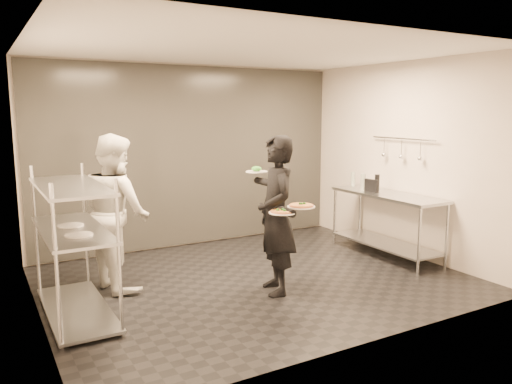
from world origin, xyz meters
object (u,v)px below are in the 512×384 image
pass_rack (73,243)px  pos_monitor (371,186)px  pizza_plate_near (282,212)px  chef (116,212)px  waiter (276,215)px  pizza_plate_far (301,206)px  bottle_clear (353,179)px  salad_plate (257,170)px  bottle_dark (377,183)px  prep_counter (387,213)px  bottle_green (363,182)px

pass_rack → pos_monitor: 4.22m
pizza_plate_near → pos_monitor: size_ratio=1.14×
pass_rack → chef: size_ratio=0.87×
waiter → pizza_plate_near: size_ratio=6.15×
pizza_plate_far → pos_monitor: bearing=26.9°
bottle_clear → salad_plate: bearing=-157.5°
bottle_dark → salad_plate: bearing=-169.9°
waiter → chef: 1.90m
bottle_clear → bottle_dark: bottle_dark is taller
pizza_plate_near → pos_monitor: pos_monitor is taller
waiter → chef: bearing=-110.4°
pizza_plate_far → bottle_dark: 2.28m
chef → bottle_dark: 3.78m
pass_rack → bottle_dark: (4.36, 0.26, 0.27)m
chef → pizza_plate_near: bearing=-142.7°
chef → salad_plate: (1.47, -0.77, 0.49)m
pass_rack → salad_plate: pass_rack is taller
pos_monitor → prep_counter: bearing=-69.6°
salad_plate → chef: bearing=152.2°
salad_plate → bottle_green: size_ratio=1.00×
prep_counter → bottle_green: bottle_green is taller
pizza_plate_far → bottle_green: 2.16m
bottle_green → bottle_clear: bearing=66.7°
salad_plate → bottle_green: 2.20m
waiter → prep_counter: bearing=117.1°
waiter → pos_monitor: bearing=123.6°
pos_monitor → bottle_clear: 0.60m
pizza_plate_near → bottle_green: size_ratio=1.17×
bottle_green → bottle_clear: size_ratio=1.15×
pizza_plate_near → bottle_green: 2.36m
chef → pizza_plate_far: chef is taller
prep_counter → chef: 3.79m
waiter → salad_plate: bearing=-151.6°
salad_plate → bottle_dark: bearing=10.1°
salad_plate → bottle_dark: size_ratio=1.04×
pos_monitor → bottle_dark: 0.16m
pizza_plate_near → bottle_green: (2.11, 1.07, 0.04)m
chef → pizza_plate_far: size_ratio=5.94×
waiter → bottle_clear: waiter is taller
prep_counter → salad_plate: size_ratio=7.03×
pass_rack → waiter: waiter is taller
waiter → salad_plate: waiter is taller
chef → pos_monitor: (3.61, -0.39, 0.09)m
bottle_clear → pizza_plate_far: bearing=-143.3°
salad_plate → bottle_dark: (2.29, 0.41, -0.37)m
salad_plate → bottle_clear: 2.52m
pass_rack → bottle_green: (4.18, 0.35, 0.28)m
prep_counter → pos_monitor: 0.47m
pos_monitor → bottle_dark: size_ratio=1.07×
prep_counter → bottle_green: (-0.15, 0.35, 0.42)m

